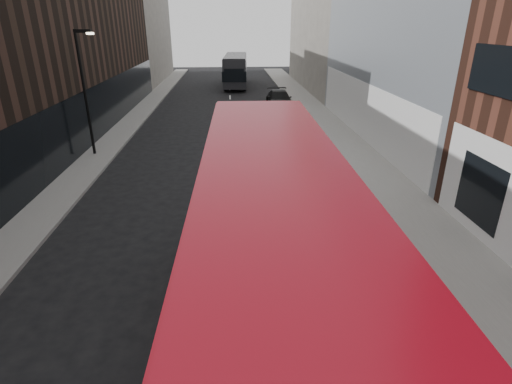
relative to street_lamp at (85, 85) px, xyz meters
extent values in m
cube|color=slate|center=(15.72, 7.00, -4.11)|extent=(3.00, 80.00, 0.15)
cube|color=slate|center=(0.22, 7.00, -4.11)|extent=(2.00, 80.00, 0.15)
cube|color=silver|center=(17.37, 3.00, -2.28)|extent=(0.35, 21.00, 3.80)
cube|color=slate|center=(19.72, 26.00, 4.82)|extent=(5.00, 24.00, 18.00)
cube|color=black|center=(-3.28, 12.00, 2.82)|extent=(5.00, 24.00, 14.00)
cube|color=slate|center=(-3.28, 34.00, 2.32)|extent=(5.00, 20.00, 13.00)
cylinder|color=black|center=(-0.08, 0.00, -0.53)|extent=(0.16, 0.16, 7.00)
cube|color=black|center=(0.32, 0.00, 2.87)|extent=(0.90, 0.15, 0.18)
cube|color=#FFF2CC|center=(0.72, 0.00, 2.75)|extent=(0.35, 0.22, 0.12)
cube|color=#A90A1A|center=(9.02, -16.47, -1.45)|extent=(3.11, 12.55, 4.54)
cube|color=black|center=(9.02, -16.47, -2.19)|extent=(3.23, 12.61, 1.25)
cube|color=black|center=(9.02, -16.47, -0.26)|extent=(3.23, 12.61, 1.25)
cube|color=black|center=(9.16, -10.20, -2.02)|extent=(2.41, 0.13, 1.59)
cube|color=#A90A1A|center=(9.02, -16.47, 0.85)|extent=(2.99, 12.05, 0.12)
cylinder|color=black|center=(7.84, -12.45, -3.61)|extent=(0.37, 1.14, 1.14)
cylinder|color=black|center=(10.38, -12.50, -3.61)|extent=(0.37, 1.14, 1.14)
cube|color=black|center=(9.02, 28.19, -2.14)|extent=(3.18, 11.65, 3.25)
cube|color=black|center=(9.02, 28.19, -2.35)|extent=(3.30, 11.70, 1.15)
cube|color=black|center=(8.74, 22.40, -2.19)|extent=(2.23, 0.19, 1.47)
cube|color=black|center=(9.30, 33.98, -2.19)|extent=(2.23, 0.19, 1.47)
cube|color=black|center=(9.02, 28.19, -0.48)|extent=(3.05, 11.18, 0.12)
cylinder|color=black|center=(8.04, 31.93, -3.66)|extent=(0.37, 1.06, 1.05)
cylinder|color=black|center=(10.36, 31.82, -3.66)|extent=(0.37, 1.06, 1.05)
cylinder|color=black|center=(7.68, 24.56, -3.66)|extent=(0.37, 1.06, 1.05)
cylinder|color=black|center=(10.00, 24.45, -3.66)|extent=(0.37, 1.06, 1.05)
imported|color=black|center=(9.49, 2.00, -3.49)|extent=(1.97, 4.20, 1.39)
imported|color=gray|center=(9.53, 5.69, -3.46)|extent=(1.90, 4.50, 1.44)
imported|color=black|center=(12.86, 14.06, -3.39)|extent=(2.26, 5.45, 1.58)
camera|label=1|loc=(8.20, -23.79, 3.31)|focal=28.00mm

